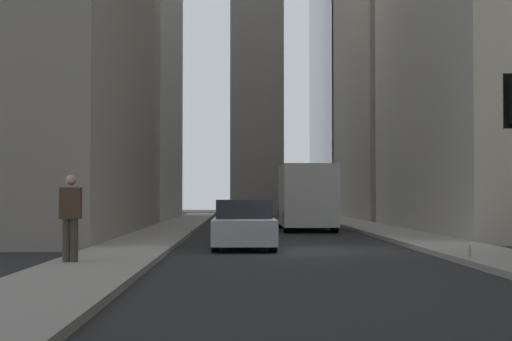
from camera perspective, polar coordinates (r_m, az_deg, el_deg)
ground_plane at (r=23.77m, az=2.59°, el=-5.40°), size 135.00×135.00×0.00m
sidewalk_right at (r=23.89m, az=-8.29°, el=-5.20°), size 90.00×2.20×0.14m
sidewalk_left at (r=24.47m, az=13.21°, el=-5.09°), size 90.00×2.20×0.14m
building_left_far at (r=57.29m, az=11.21°, el=8.00°), size 18.64×10.00×22.31m
delivery_truck at (r=37.17m, az=3.39°, el=-1.81°), size 6.46×2.25×2.84m
sedan_silver at (r=24.41m, az=-0.81°, el=-3.75°), size 4.30×1.78×1.42m
pedestrian at (r=18.21m, az=-12.40°, el=-2.90°), size 0.26×0.44×1.83m
discarded_bottle at (r=19.90m, az=14.21°, el=-5.36°), size 0.07×0.07×0.27m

